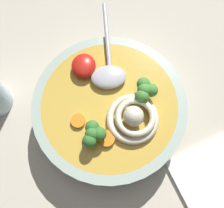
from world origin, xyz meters
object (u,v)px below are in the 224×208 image
at_px(noodle_pile, 133,120).
at_px(soup_spoon, 109,70).
at_px(soup_bowl, 112,109).
at_px(folded_napkin, 222,192).

relative_size(noodle_pile, soup_spoon, 0.54).
distance_m(soup_bowl, soup_spoon, 0.07).
bearing_deg(noodle_pile, soup_spoon, 21.56).
distance_m(soup_bowl, folded_napkin, 0.24).
height_order(noodle_pile, folded_napkin, noodle_pile).
relative_size(soup_bowl, noodle_pile, 2.79).
relative_size(noodle_pile, folded_napkin, 0.56).
xyz_separation_m(soup_spoon, folded_napkin, (-0.21, -0.19, -0.07)).
xyz_separation_m(noodle_pile, folded_napkin, (-0.11, -0.15, -0.07)).
xyz_separation_m(soup_bowl, soup_spoon, (0.06, 0.00, 0.04)).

